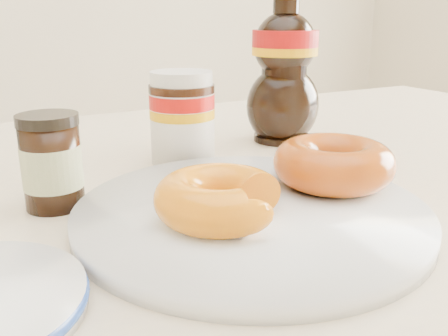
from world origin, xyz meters
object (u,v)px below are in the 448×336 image
dark_jar (52,163)px  syrup_bottle (284,67)px  nutella_jar (182,114)px  donut_bitten (219,198)px  donut_whole (333,163)px  dining_table (257,251)px  plate (251,213)px

dark_jar → syrup_bottle: bearing=18.2°
nutella_jar → dark_jar: nutella_jar is taller
donut_bitten → syrup_bottle: 0.34m
syrup_bottle → donut_whole: bearing=-112.3°
dining_table → donut_whole: 0.15m
plate → donut_bitten: bearing=-159.8°
donut_whole → syrup_bottle: (0.09, 0.21, 0.07)m
nutella_jar → dark_jar: bearing=-154.5°
donut_bitten → dark_jar: bearing=138.1°
nutella_jar → donut_whole: bearing=-66.9°
plate → syrup_bottle: 0.31m
plate → donut_whole: 0.10m
donut_bitten → donut_whole: donut_whole is taller
dining_table → donut_whole: donut_whole is taller
donut_bitten → nutella_jar: 0.22m
nutella_jar → syrup_bottle: (0.17, 0.03, 0.04)m
dining_table → plate: (-0.06, -0.09, 0.09)m
dining_table → dark_jar: 0.24m
dining_table → syrup_bottle: 0.26m
plate → dark_jar: bearing=141.1°
plate → donut_bitten: donut_bitten is taller
donut_whole → nutella_jar: nutella_jar is taller
nutella_jar → dining_table: bearing=-69.0°
dining_table → syrup_bottle: syrup_bottle is taller
donut_whole → dark_jar: bearing=156.7°
donut_bitten → nutella_jar: nutella_jar is taller
donut_whole → nutella_jar: 0.20m
donut_whole → dining_table: bearing=115.9°
donut_whole → plate: bearing=-173.3°
dining_table → dark_jar: bearing=172.1°
syrup_bottle → dark_jar: syrup_bottle is taller
nutella_jar → syrup_bottle: syrup_bottle is taller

